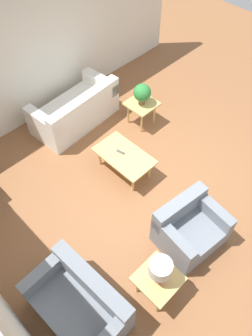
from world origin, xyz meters
TOP-DOWN VIEW (x-y plane):
  - ground_plane at (0.00, 0.00)m, footprint 14.00×14.00m
  - wall_right at (3.06, 0.00)m, footprint 0.12×7.20m
  - sofa at (2.22, -0.11)m, footprint 1.01×1.85m
  - armchair at (-1.11, 0.38)m, footprint 0.93×1.06m
  - loveseat at (-0.78, 2.30)m, footprint 1.38×0.86m
  - coffee_table at (0.59, 0.10)m, footprint 1.08×0.64m
  - side_table_plant at (1.27, -1.07)m, footprint 0.57×0.57m
  - side_table_lamp at (-1.33, 1.37)m, footprint 0.57×0.57m
  - potted_plant at (1.27, -1.07)m, footprint 0.35×0.35m
  - table_lamp at (-1.33, 1.37)m, footprint 0.30×0.30m
  - remote_control at (0.68, 0.10)m, footprint 0.16×0.07m

SIDE VIEW (x-z plane):
  - ground_plane at x=0.00m, z-range 0.00..0.00m
  - loveseat at x=-0.78m, z-range -0.09..0.71m
  - armchair at x=-1.11m, z-range -0.08..0.71m
  - sofa at x=2.22m, z-range -0.10..0.74m
  - coffee_table at x=0.59m, z-range 0.17..0.61m
  - remote_control at x=0.68m, z-range 0.44..0.46m
  - side_table_plant at x=1.27m, z-range 0.19..0.72m
  - side_table_lamp at x=-1.33m, z-range 0.19..0.72m
  - potted_plant at x=1.27m, z-range 0.56..1.00m
  - table_lamp at x=-1.33m, z-range 0.60..1.07m
  - wall_right at x=3.06m, z-range 0.00..2.70m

